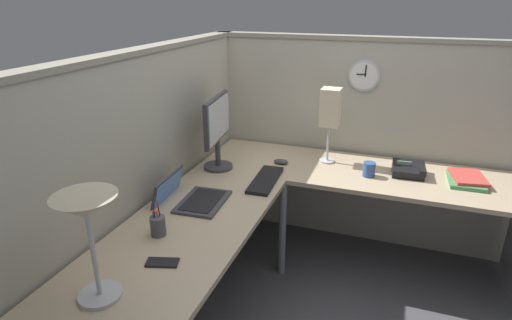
{
  "coord_description": "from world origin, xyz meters",
  "views": [
    {
      "loc": [
        -2.25,
        -0.51,
        1.84
      ],
      "look_at": [
        -0.04,
        0.28,
        0.92
      ],
      "focal_mm": 29.4,
      "sensor_mm": 36.0,
      "label": 1
    }
  ],
  "objects_px": {
    "keyboard": "(265,180)",
    "coffee_mug": "(369,169)",
    "book_stack": "(467,179)",
    "desk_lamp_paper": "(330,110)",
    "desk_lamp_dome": "(87,216)",
    "pen_cup": "(158,225)",
    "monitor": "(217,127)",
    "laptop": "(187,197)",
    "cell_phone": "(162,262)",
    "computer_mouse": "(281,162)",
    "wall_clock": "(364,76)",
    "office_phone": "(409,170)"
  },
  "relations": [
    {
      "from": "keyboard",
      "to": "coffee_mug",
      "type": "xyz_separation_m",
      "value": [
        0.31,
        -0.61,
        0.04
      ]
    },
    {
      "from": "book_stack",
      "to": "coffee_mug",
      "type": "bearing_deg",
      "value": 100.46
    },
    {
      "from": "desk_lamp_paper",
      "to": "desk_lamp_dome",
      "type": "bearing_deg",
      "value": 161.7
    },
    {
      "from": "pen_cup",
      "to": "book_stack",
      "type": "xyz_separation_m",
      "value": [
        1.21,
        -1.51,
        -0.03
      ]
    },
    {
      "from": "desk_lamp_dome",
      "to": "coffee_mug",
      "type": "height_order",
      "value": "desk_lamp_dome"
    },
    {
      "from": "pen_cup",
      "to": "monitor",
      "type": "bearing_deg",
      "value": 5.0
    },
    {
      "from": "laptop",
      "to": "cell_phone",
      "type": "distance_m",
      "value": 0.61
    },
    {
      "from": "pen_cup",
      "to": "book_stack",
      "type": "height_order",
      "value": "pen_cup"
    },
    {
      "from": "desk_lamp_dome",
      "to": "book_stack",
      "type": "xyz_separation_m",
      "value": [
        1.69,
        -1.48,
        -0.34
      ]
    },
    {
      "from": "coffee_mug",
      "to": "book_stack",
      "type": "bearing_deg",
      "value": -79.54
    },
    {
      "from": "laptop",
      "to": "coffee_mug",
      "type": "bearing_deg",
      "value": -53.0
    },
    {
      "from": "cell_phone",
      "to": "desk_lamp_paper",
      "type": "bearing_deg",
      "value": -34.22
    },
    {
      "from": "keyboard",
      "to": "computer_mouse",
      "type": "distance_m",
      "value": 0.32
    },
    {
      "from": "laptop",
      "to": "pen_cup",
      "type": "xyz_separation_m",
      "value": [
        -0.38,
        -0.04,
        0.03
      ]
    },
    {
      "from": "laptop",
      "to": "desk_lamp_paper",
      "type": "bearing_deg",
      "value": -36.17
    },
    {
      "from": "cell_phone",
      "to": "wall_clock",
      "type": "bearing_deg",
      "value": -37.18
    },
    {
      "from": "monitor",
      "to": "desk_lamp_dome",
      "type": "distance_m",
      "value": 1.38
    },
    {
      "from": "desk_lamp_dome",
      "to": "pen_cup",
      "type": "relative_size",
      "value": 2.47
    },
    {
      "from": "office_phone",
      "to": "desk_lamp_paper",
      "type": "xyz_separation_m",
      "value": [
        0.06,
        0.56,
        0.35
      ]
    },
    {
      "from": "office_phone",
      "to": "wall_clock",
      "type": "relative_size",
      "value": 0.98
    },
    {
      "from": "keyboard",
      "to": "pen_cup",
      "type": "height_order",
      "value": "pen_cup"
    },
    {
      "from": "computer_mouse",
      "to": "desk_lamp_dome",
      "type": "height_order",
      "value": "desk_lamp_dome"
    },
    {
      "from": "book_stack",
      "to": "wall_clock",
      "type": "relative_size",
      "value": 1.37
    },
    {
      "from": "keyboard",
      "to": "cell_phone",
      "type": "height_order",
      "value": "keyboard"
    },
    {
      "from": "pen_cup",
      "to": "computer_mouse",
      "type": "bearing_deg",
      "value": -15.52
    },
    {
      "from": "pen_cup",
      "to": "office_phone",
      "type": "bearing_deg",
      "value": -44.09
    },
    {
      "from": "computer_mouse",
      "to": "pen_cup",
      "type": "bearing_deg",
      "value": 164.48
    },
    {
      "from": "monitor",
      "to": "coffee_mug",
      "type": "xyz_separation_m",
      "value": [
        0.2,
        -0.99,
        -0.25
      ]
    },
    {
      "from": "cell_phone",
      "to": "office_phone",
      "type": "height_order",
      "value": "office_phone"
    },
    {
      "from": "monitor",
      "to": "laptop",
      "type": "xyz_separation_m",
      "value": [
        -0.52,
        -0.04,
        -0.27
      ]
    },
    {
      "from": "monitor",
      "to": "wall_clock",
      "type": "distance_m",
      "value": 1.11
    },
    {
      "from": "pen_cup",
      "to": "wall_clock",
      "type": "relative_size",
      "value": 0.82
    },
    {
      "from": "keyboard",
      "to": "office_phone",
      "type": "distance_m",
      "value": 0.96
    },
    {
      "from": "wall_clock",
      "to": "laptop",
      "type": "bearing_deg",
      "value": 144.1
    },
    {
      "from": "laptop",
      "to": "office_phone",
      "type": "bearing_deg",
      "value": -55.65
    },
    {
      "from": "monitor",
      "to": "desk_lamp_paper",
      "type": "bearing_deg",
      "value": -61.73
    },
    {
      "from": "laptop",
      "to": "wall_clock",
      "type": "relative_size",
      "value": 1.83
    },
    {
      "from": "monitor",
      "to": "wall_clock",
      "type": "xyz_separation_m",
      "value": [
        0.63,
        -0.87,
        0.29
      ]
    },
    {
      "from": "computer_mouse",
      "to": "pen_cup",
      "type": "distance_m",
      "value": 1.15
    },
    {
      "from": "laptop",
      "to": "computer_mouse",
      "type": "bearing_deg",
      "value": -25.5
    },
    {
      "from": "cell_phone",
      "to": "book_stack",
      "type": "distance_m",
      "value": 1.97
    },
    {
      "from": "monitor",
      "to": "laptop",
      "type": "bearing_deg",
      "value": -175.88
    },
    {
      "from": "computer_mouse",
      "to": "coffee_mug",
      "type": "bearing_deg",
      "value": -91.33
    },
    {
      "from": "monitor",
      "to": "office_phone",
      "type": "relative_size",
      "value": 2.32
    },
    {
      "from": "desk_lamp_dome",
      "to": "office_phone",
      "type": "distance_m",
      "value": 2.05
    },
    {
      "from": "coffee_mug",
      "to": "wall_clock",
      "type": "relative_size",
      "value": 0.44
    },
    {
      "from": "coffee_mug",
      "to": "wall_clock",
      "type": "xyz_separation_m",
      "value": [
        0.43,
        0.13,
        0.54
      ]
    },
    {
      "from": "book_stack",
      "to": "cell_phone",
      "type": "bearing_deg",
      "value": 135.89
    },
    {
      "from": "desk_lamp_dome",
      "to": "office_phone",
      "type": "relative_size",
      "value": 2.06
    },
    {
      "from": "computer_mouse",
      "to": "cell_phone",
      "type": "bearing_deg",
      "value": 172.94
    }
  ]
}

